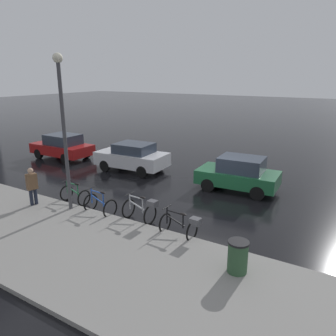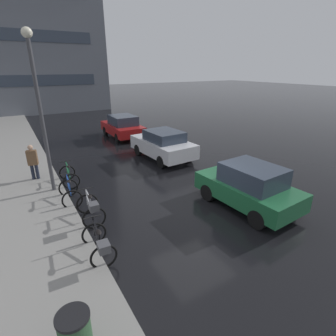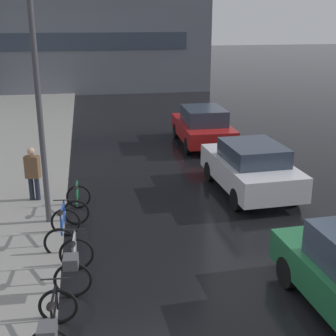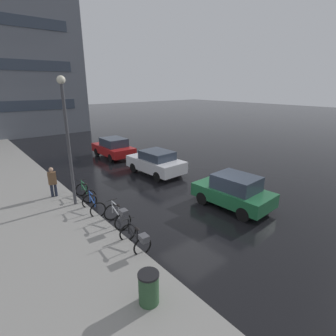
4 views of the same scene
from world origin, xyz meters
name	(u,v)px [view 2 (image 2 of 4)]	position (x,y,z in m)	size (l,w,h in m)	color
ground_plane	(194,211)	(0.00, 0.00, 0.00)	(140.00, 140.00, 0.00)	black
bicycle_nearest	(100,244)	(-3.60, -0.71, 0.48)	(0.79, 1.44, 0.98)	black
bicycle_second	(91,209)	(-3.29, 1.16, 0.51)	(0.82, 1.39, 1.02)	black
bicycle_third	(70,193)	(-3.58, 2.96, 0.41)	(0.83, 1.22, 1.01)	black
bicycle_farthest	(69,176)	(-3.25, 4.67, 0.39)	(0.76, 1.19, 0.94)	black
car_green	(249,186)	(1.89, -0.73, 0.82)	(2.07, 3.80, 1.63)	#1E6038
car_white	(163,144)	(2.00, 5.58, 0.81)	(2.16, 4.11, 1.59)	silver
car_red	(123,126)	(1.88, 11.17, 0.80)	(1.99, 4.07, 1.59)	#AD1919
pedestrian	(33,161)	(-4.48, 5.76, 0.96)	(0.45, 0.34, 1.71)	#1E2333
streetlamp	(38,99)	(-3.99, 4.16, 3.74)	(0.36, 0.36, 6.05)	#424247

